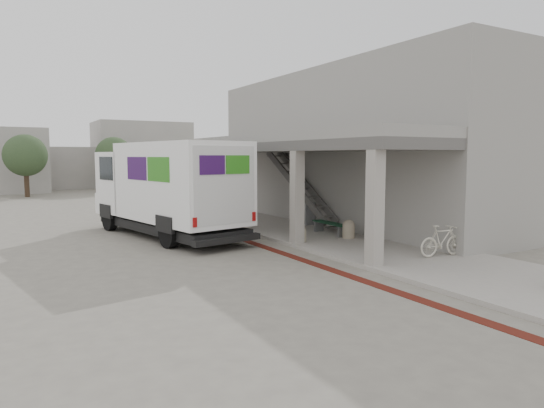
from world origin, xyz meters
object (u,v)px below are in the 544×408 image
bench (330,226)px  bicycle_cream (442,241)px  utility_cabinet (308,213)px  fedex_truck (167,187)px

bench → bicycle_cream: size_ratio=1.22×
utility_cabinet → bicycle_cream: size_ratio=0.63×
bench → bicycle_cream: bicycle_cream is taller
fedex_truck → utility_cabinet: fedex_truck is taller
fedex_truck → bench: (5.42, -3.38, -1.50)m
fedex_truck → utility_cabinet: bearing=-16.9°
fedex_truck → bicycle_cream: bearing=-66.0°
utility_cabinet → bicycle_cream: bearing=-81.3°
fedex_truck → utility_cabinet: (6.19, -0.67, -1.32)m
bench → utility_cabinet: 2.83m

